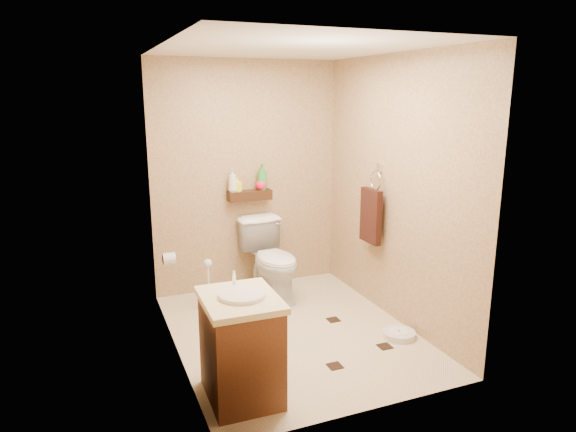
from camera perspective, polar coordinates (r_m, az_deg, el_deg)
name	(u,v)px	position (r m, az deg, el deg)	size (l,w,h in m)	color
ground	(292,332)	(4.65, 0.49, -12.78)	(2.50, 2.50, 0.00)	beige
wall_back	(247,177)	(5.41, -4.59, 4.33)	(2.00, 0.04, 2.40)	tan
wall_front	(371,237)	(3.17, 9.25, -2.36)	(2.00, 0.04, 2.40)	tan
wall_left	(171,209)	(3.99, -12.87, 0.74)	(0.04, 2.50, 2.40)	tan
wall_right	(395,191)	(4.72, 11.81, 2.75)	(0.04, 2.50, 2.40)	tan
ceiling	(293,48)	(4.18, 0.56, 18.20)	(2.00, 2.50, 0.02)	silver
wall_shelf	(250,195)	(5.37, -4.29, 2.31)	(0.46, 0.14, 0.10)	#371C0F
floor_accents	(299,334)	(4.61, 1.28, -12.98)	(1.25, 1.33, 0.01)	black
toilet	(272,260)	(5.25, -1.79, -4.90)	(0.45, 0.79, 0.80)	white
vanity	(241,346)	(3.62, -5.24, -14.16)	(0.51, 0.61, 0.85)	brown
bathroom_scale	(399,334)	(4.65, 12.21, -12.69)	(0.35, 0.35, 0.06)	silver
toilet_brush	(209,292)	(5.09, -8.80, -8.32)	(0.12, 0.12, 0.51)	#196461
towel_ring	(371,213)	(4.93, 9.22, 0.29)	(0.12, 0.30, 0.76)	silver
toilet_paper	(169,259)	(4.77, -13.09, -4.64)	(0.12, 0.11, 0.12)	silver
bottle_a	(233,180)	(5.29, -6.17, 3.97)	(0.09, 0.09, 0.24)	silver
bottle_b	(237,184)	(5.31, -5.64, 3.54)	(0.07, 0.07, 0.15)	#FEFF35
bottle_c	(261,182)	(5.38, -2.99, 3.76)	(0.12, 0.12, 0.16)	red
bottle_d	(262,177)	(5.38, -2.90, 4.37)	(0.11, 0.11, 0.27)	green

